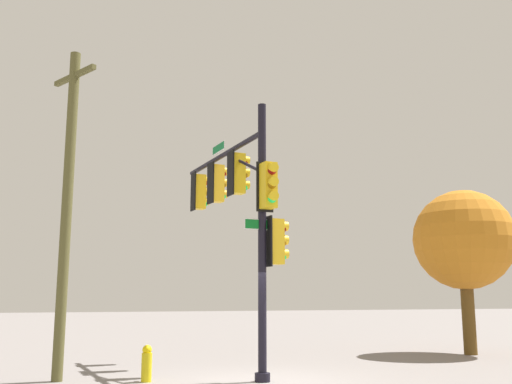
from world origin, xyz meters
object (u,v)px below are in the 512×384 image
(signal_pole_assembly, at_px, (241,201))
(tree_near, at_px, (464,240))
(fire_hydrant, at_px, (147,363))
(utility_pole, at_px, (67,203))

(signal_pole_assembly, relative_size, tree_near, 1.19)
(tree_near, bearing_deg, fire_hydrant, 105.08)
(signal_pole_assembly, bearing_deg, tree_near, -75.11)
(signal_pole_assembly, height_order, utility_pole, utility_pole)
(utility_pole, xyz_separation_m, fire_hydrant, (-0.68, -1.96, -3.77))
(signal_pole_assembly, height_order, tree_near, signal_pole_assembly)
(signal_pole_assembly, distance_m, utility_pole, 4.41)
(utility_pole, relative_size, fire_hydrant, 9.70)
(tree_near, bearing_deg, signal_pole_assembly, 104.89)
(utility_pole, height_order, fire_hydrant, utility_pole)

